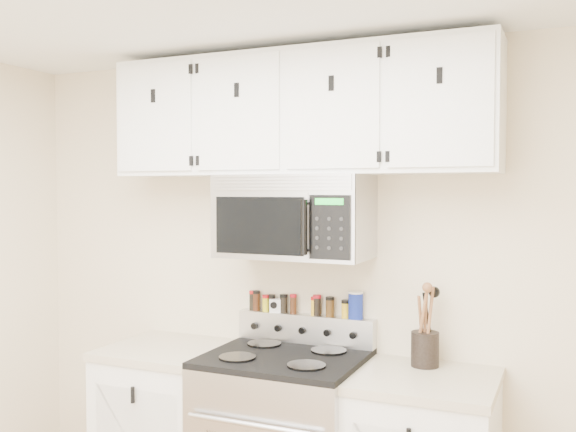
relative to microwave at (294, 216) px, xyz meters
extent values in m
cube|color=beige|center=(0.00, 0.19, -0.38)|extent=(3.50, 0.01, 2.50)
cube|color=black|center=(0.00, -0.13, -0.69)|extent=(0.76, 0.65, 0.03)
cube|color=#B7B7BA|center=(0.00, 0.16, -0.60)|extent=(0.76, 0.08, 0.15)
cylinder|color=black|center=(-0.18, -0.28, -0.67)|extent=(0.18, 0.18, 0.01)
cylinder|color=black|center=(0.18, -0.28, -0.67)|extent=(0.18, 0.18, 0.01)
cylinder|color=black|center=(-0.18, 0.02, -0.67)|extent=(0.18, 0.18, 0.01)
cylinder|color=black|center=(0.18, 0.02, -0.67)|extent=(0.18, 0.18, 0.01)
cube|color=#BCAE90|center=(-0.69, -0.10, -0.73)|extent=(0.64, 0.62, 0.04)
cube|color=#BCAE90|center=(0.69, -0.10, -0.73)|extent=(0.64, 0.62, 0.04)
cube|color=#9E9EA3|center=(0.00, 0.01, 0.00)|extent=(0.76, 0.38, 0.42)
cube|color=#B7B7BA|center=(0.00, -0.19, 0.17)|extent=(0.73, 0.01, 0.08)
cube|color=black|center=(-0.10, -0.19, -0.04)|extent=(0.47, 0.01, 0.28)
cube|color=black|center=(0.26, -0.19, -0.04)|extent=(0.20, 0.01, 0.30)
cylinder|color=black|center=(0.15, -0.23, -0.04)|extent=(0.03, 0.03, 0.26)
cube|color=white|center=(0.00, 0.03, 0.52)|extent=(2.00, 0.33, 0.62)
cube|color=white|center=(-0.75, -0.14, 0.52)|extent=(0.46, 0.01, 0.57)
cube|color=black|center=(-0.75, -0.15, 0.63)|extent=(0.02, 0.01, 0.07)
cube|color=white|center=(-0.25, -0.14, 0.52)|extent=(0.46, 0.01, 0.57)
cube|color=black|center=(-0.25, -0.15, 0.63)|extent=(0.03, 0.01, 0.07)
cube|color=white|center=(0.25, -0.14, 0.52)|extent=(0.46, 0.01, 0.57)
cube|color=black|center=(0.25, -0.15, 0.63)|extent=(0.03, 0.01, 0.07)
cube|color=white|center=(0.75, -0.14, 0.52)|extent=(0.46, 0.01, 0.57)
cube|color=black|center=(0.75, -0.15, 0.63)|extent=(0.02, 0.01, 0.07)
cylinder|color=black|center=(0.66, 0.05, -0.63)|extent=(0.13, 0.13, 0.17)
cylinder|color=brown|center=(0.66, 0.05, -0.50)|extent=(0.02, 0.02, 0.31)
cylinder|color=brown|center=(0.68, 0.04, -0.49)|extent=(0.02, 0.02, 0.33)
cylinder|color=brown|center=(0.63, 0.07, -0.51)|extent=(0.02, 0.02, 0.29)
cylinder|color=black|center=(0.67, 0.08, -0.51)|extent=(0.02, 0.02, 0.30)
cylinder|color=brown|center=(0.64, 0.03, -0.49)|extent=(0.02, 0.02, 0.32)
cube|color=white|center=(-0.18, 0.16, -0.49)|extent=(0.07, 0.07, 0.07)
cylinder|color=navy|center=(0.28, 0.16, -0.46)|extent=(0.08, 0.08, 0.13)
cylinder|color=white|center=(0.28, 0.16, -0.39)|extent=(0.08, 0.08, 0.01)
cylinder|color=black|center=(-0.32, 0.16, -0.48)|extent=(0.04, 0.04, 0.09)
cylinder|color=#B00D0D|center=(-0.32, 0.16, -0.43)|extent=(0.04, 0.04, 0.02)
cylinder|color=#3E1E0F|center=(-0.29, 0.16, -0.48)|extent=(0.04, 0.04, 0.09)
cylinder|color=black|center=(-0.29, 0.16, -0.43)|extent=(0.04, 0.04, 0.02)
cylinder|color=gold|center=(-0.24, 0.16, -0.49)|extent=(0.04, 0.04, 0.07)
cylinder|color=#B30D13|center=(-0.24, 0.16, -0.45)|extent=(0.04, 0.04, 0.02)
cylinder|color=black|center=(-0.20, 0.16, -0.49)|extent=(0.04, 0.04, 0.08)
cylinder|color=black|center=(-0.20, 0.16, -0.44)|extent=(0.04, 0.04, 0.02)
cylinder|color=black|center=(-0.13, 0.16, -0.49)|extent=(0.04, 0.04, 0.08)
cylinder|color=black|center=(-0.13, 0.16, -0.44)|extent=(0.04, 0.04, 0.02)
cylinder|color=#3E1F0F|center=(-0.07, 0.16, -0.49)|extent=(0.03, 0.03, 0.09)
cylinder|color=#B30D1A|center=(-0.07, 0.16, -0.43)|extent=(0.04, 0.04, 0.02)
cylinder|color=gold|center=(0.05, 0.16, -0.49)|extent=(0.04, 0.04, 0.08)
cylinder|color=#A20C0D|center=(0.05, 0.16, -0.44)|extent=(0.04, 0.04, 0.02)
cylinder|color=black|center=(0.06, 0.16, -0.48)|extent=(0.04, 0.04, 0.09)
cylinder|color=#A70C1A|center=(0.06, 0.16, -0.43)|extent=(0.04, 0.04, 0.02)
cylinder|color=#432B10|center=(0.14, 0.16, -0.49)|extent=(0.04, 0.04, 0.09)
cylinder|color=black|center=(0.14, 0.16, -0.43)|extent=(0.05, 0.05, 0.02)
cylinder|color=gold|center=(0.22, 0.16, -0.49)|extent=(0.04, 0.04, 0.08)
cylinder|color=black|center=(0.22, 0.16, -0.44)|extent=(0.04, 0.04, 0.02)
camera|label=1|loc=(1.27, -2.99, 0.13)|focal=40.00mm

